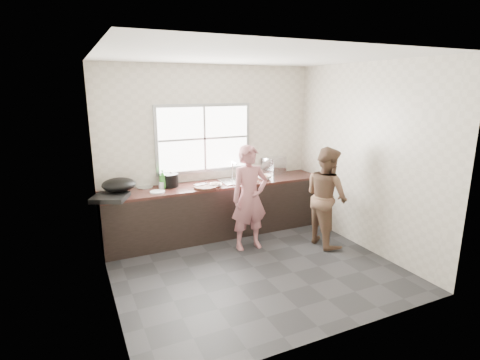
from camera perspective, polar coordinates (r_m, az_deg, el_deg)
name	(u,v)px	position (r m, az deg, el deg)	size (l,w,h in m)	color
floor	(254,267)	(5.17, 2.10, -13.15)	(3.60, 3.20, 0.01)	#29292C
ceiling	(256,56)	(4.62, 2.41, 18.36)	(3.60, 3.20, 0.01)	silver
wall_back	(210,150)	(6.16, -4.63, 4.56)	(3.60, 0.01, 2.70)	beige
wall_left	(103,184)	(4.22, -20.11, -0.61)	(0.01, 3.20, 2.70)	beige
wall_right	(365,158)	(5.75, 18.48, 3.22)	(0.01, 3.20, 2.70)	beige
wall_front	(338,204)	(3.41, 14.70, -3.55)	(3.60, 0.01, 2.70)	beige
cabinet	(218,210)	(6.10, -3.41, -4.63)	(3.60, 0.62, 0.82)	black
countertop	(217,185)	(5.97, -3.47, -0.71)	(3.60, 0.64, 0.04)	#351A15
sink	(237,181)	(6.10, -0.42, -0.13)	(0.55, 0.45, 0.02)	silver
faucet	(232,170)	(6.24, -1.18, 1.56)	(0.02, 0.02, 0.30)	silver
window_frame	(204,138)	(6.08, -5.50, 6.33)	(1.60, 0.05, 1.10)	#9EA0A5
window_glazing	(205,139)	(6.05, -5.42, 6.30)	(1.50, 0.01, 1.00)	white
woman	(250,201)	(5.49, 1.46, -3.26)	(0.53, 0.35, 1.45)	#AE686D
person_side	(326,196)	(5.78, 13.04, -2.46)	(0.73, 0.57, 1.51)	brown
cutting_board	(206,187)	(5.71, -5.24, -1.05)	(0.37, 0.37, 0.04)	#321B13
cleaver	(201,184)	(5.77, -5.99, -0.65)	(0.20, 0.10, 0.01)	#A9AAB0
bowl_mince	(216,185)	(5.79, -3.69, -0.74)	(0.19, 0.19, 0.05)	white
bowl_crabs	(265,178)	(6.23, 3.77, 0.37)	(0.19, 0.19, 0.06)	white
bowl_held	(238,181)	(5.97, -0.27, -0.22)	(0.18, 0.18, 0.06)	white
black_pot	(169,180)	(5.85, -10.73, -0.03)	(0.28, 0.28, 0.20)	black
plate_food	(157,192)	(5.58, -12.48, -1.77)	(0.22, 0.22, 0.02)	white
bottle_green	(163,179)	(5.75, -11.71, 0.15)	(0.11, 0.11, 0.29)	#33882C
bottle_brown_tall	(171,178)	(5.95, -10.50, 0.24)	(0.09, 0.09, 0.21)	#4E2713
bottle_brown_short	(168,180)	(5.94, -10.98, 0.05)	(0.14, 0.14, 0.18)	#441E11
glass_jar	(161,186)	(5.74, -11.89, -0.84)	(0.08, 0.08, 0.11)	silver
burner	(110,197)	(5.39, -19.16, -2.52)	(0.44, 0.44, 0.07)	black
wok	(119,185)	(5.57, -17.96, -0.66)	(0.47, 0.47, 0.18)	black
dish_rack	(273,165)	(6.63, 5.13, 2.24)	(0.40, 0.28, 0.30)	silver
pot_lid_left	(122,194)	(5.59, -17.55, -2.10)	(0.25, 0.25, 0.01)	#BABDC2
pot_lid_right	(145,187)	(5.89, -14.29, -1.08)	(0.25, 0.25, 0.01)	#B6B9BD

